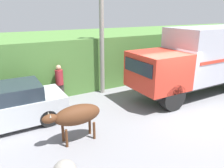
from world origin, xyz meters
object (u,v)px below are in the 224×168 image
at_px(parked_suv, 7,107).
at_px(pedestrian_on_hill, 60,81).
at_px(utility_pole, 102,38).
at_px(brown_cow, 76,115).
at_px(cargo_truck, 202,58).

distance_m(parked_suv, pedestrian_on_hill, 2.83).
bearing_deg(utility_pole, brown_cow, -127.72).
relative_size(brown_cow, pedestrian_on_hill, 1.09).
relative_size(cargo_truck, utility_pole, 1.34).
xyz_separation_m(brown_cow, pedestrian_on_hill, (0.55, 3.67, 0.04)).
bearing_deg(utility_pole, pedestrian_on_hill, 179.59).
bearing_deg(cargo_truck, parked_suv, 175.87).
xyz_separation_m(brown_cow, parked_suv, (-1.88, 2.24, -0.16)).
distance_m(cargo_truck, brown_cow, 7.38).
bearing_deg(parked_suv, utility_pole, 13.35).
height_order(parked_suv, pedestrian_on_hill, pedestrian_on_hill).
height_order(pedestrian_on_hill, utility_pole, utility_pole).
distance_m(cargo_truck, parked_suv, 9.26).
relative_size(parked_suv, pedestrian_on_hill, 2.40).
bearing_deg(cargo_truck, brown_cow, -168.31).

